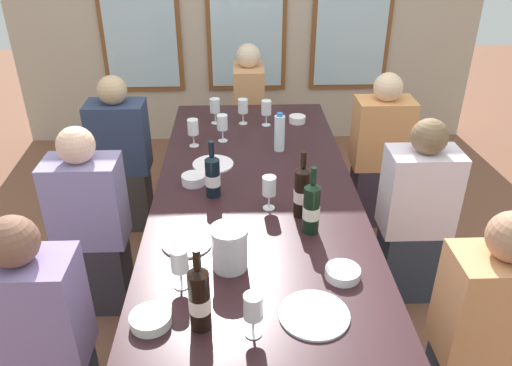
# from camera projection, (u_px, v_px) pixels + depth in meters

# --- Properties ---
(ground_plane) EXTENTS (12.00, 12.00, 0.00)m
(ground_plane) POSITION_uv_depth(u_px,v_px,m) (256.00, 298.00, 3.01)
(ground_plane) COLOR brown
(dining_table) EXTENTS (1.05, 2.56, 0.74)m
(dining_table) POSITION_uv_depth(u_px,v_px,m) (256.00, 200.00, 2.68)
(dining_table) COLOR black
(dining_table) RESTS_ON ground
(white_plate_0) EXTENTS (0.22, 0.22, 0.01)m
(white_plate_0) POSITION_uv_depth(u_px,v_px,m) (187.00, 243.00, 2.23)
(white_plate_0) COLOR white
(white_plate_0) RESTS_ON dining_table
(white_plate_1) EXTENTS (0.26, 0.26, 0.01)m
(white_plate_1) POSITION_uv_depth(u_px,v_px,m) (314.00, 315.00, 1.84)
(white_plate_1) COLOR white
(white_plate_1) RESTS_ON dining_table
(white_plate_2) EXTENTS (0.24, 0.24, 0.01)m
(white_plate_2) POSITION_uv_depth(u_px,v_px,m) (213.00, 164.00, 2.90)
(white_plate_2) COLOR white
(white_plate_2) RESTS_ON dining_table
(metal_pitcher) EXTENTS (0.16, 0.16, 0.19)m
(metal_pitcher) POSITION_uv_depth(u_px,v_px,m) (230.00, 248.00, 2.04)
(metal_pitcher) COLOR silver
(metal_pitcher) RESTS_ON dining_table
(wine_bottle_0) EXTENTS (0.08, 0.08, 0.34)m
(wine_bottle_0) POSITION_uv_depth(u_px,v_px,m) (302.00, 191.00, 2.38)
(wine_bottle_0) COLOR black
(wine_bottle_0) RESTS_ON dining_table
(wine_bottle_1) EXTENTS (0.08, 0.08, 0.34)m
(wine_bottle_1) POSITION_uv_depth(u_px,v_px,m) (199.00, 298.00, 1.73)
(wine_bottle_1) COLOR black
(wine_bottle_1) RESTS_ON dining_table
(wine_bottle_2) EXTENTS (0.08, 0.08, 0.30)m
(wine_bottle_2) POSITION_uv_depth(u_px,v_px,m) (213.00, 176.00, 2.55)
(wine_bottle_2) COLOR black
(wine_bottle_2) RESTS_ON dining_table
(wine_bottle_3) EXTENTS (0.08, 0.08, 0.33)m
(wine_bottle_3) POSITION_uv_depth(u_px,v_px,m) (311.00, 208.00, 2.26)
(wine_bottle_3) COLOR black
(wine_bottle_3) RESTS_ON dining_table
(tasting_bowl_0) EXTENTS (0.15, 0.15, 0.04)m
(tasting_bowl_0) POSITION_uv_depth(u_px,v_px,m) (151.00, 319.00, 1.80)
(tasting_bowl_0) COLOR white
(tasting_bowl_0) RESTS_ON dining_table
(tasting_bowl_1) EXTENTS (0.14, 0.14, 0.04)m
(tasting_bowl_1) POSITION_uv_depth(u_px,v_px,m) (343.00, 273.00, 2.02)
(tasting_bowl_1) COLOR white
(tasting_bowl_1) RESTS_ON dining_table
(tasting_bowl_2) EXTENTS (0.13, 0.13, 0.05)m
(tasting_bowl_2) POSITION_uv_depth(u_px,v_px,m) (193.00, 179.00, 2.70)
(tasting_bowl_2) COLOR white
(tasting_bowl_2) RESTS_ON dining_table
(tasting_bowl_3) EXTENTS (0.11, 0.11, 0.05)m
(tasting_bowl_3) POSITION_uv_depth(u_px,v_px,m) (297.00, 119.00, 3.46)
(tasting_bowl_3) COLOR white
(tasting_bowl_3) RESTS_ON dining_table
(water_bottle) EXTENTS (0.06, 0.06, 0.24)m
(water_bottle) POSITION_uv_depth(u_px,v_px,m) (280.00, 133.00, 3.02)
(water_bottle) COLOR white
(water_bottle) RESTS_ON dining_table
(wine_glass_0) EXTENTS (0.07, 0.07, 0.17)m
(wine_glass_0) POSITION_uv_depth(u_px,v_px,m) (180.00, 262.00, 1.93)
(wine_glass_0) COLOR white
(wine_glass_0) RESTS_ON dining_table
(wine_glass_1) EXTENTS (0.07, 0.07, 0.17)m
(wine_glass_1) POSITION_uv_depth(u_px,v_px,m) (243.00, 107.00, 3.39)
(wine_glass_1) COLOR white
(wine_glass_1) RESTS_ON dining_table
(wine_glass_2) EXTENTS (0.07, 0.07, 0.17)m
(wine_glass_2) POSITION_uv_depth(u_px,v_px,m) (215.00, 106.00, 3.40)
(wine_glass_2) COLOR white
(wine_glass_2) RESTS_ON dining_table
(wine_glass_3) EXTENTS (0.07, 0.07, 0.17)m
(wine_glass_3) POSITION_uv_depth(u_px,v_px,m) (222.00, 123.00, 3.14)
(wine_glass_3) COLOR white
(wine_glass_3) RESTS_ON dining_table
(wine_glass_4) EXTENTS (0.07, 0.07, 0.17)m
(wine_glass_4) POSITION_uv_depth(u_px,v_px,m) (253.00, 308.00, 1.70)
(wine_glass_4) COLOR white
(wine_glass_4) RESTS_ON dining_table
(wine_glass_5) EXTENTS (0.07, 0.07, 0.17)m
(wine_glass_5) POSITION_uv_depth(u_px,v_px,m) (269.00, 188.00, 2.43)
(wine_glass_5) COLOR white
(wine_glass_5) RESTS_ON dining_table
(wine_glass_6) EXTENTS (0.07, 0.07, 0.17)m
(wine_glass_6) POSITION_uv_depth(u_px,v_px,m) (266.00, 109.00, 3.37)
(wine_glass_6) COLOR white
(wine_glass_6) RESTS_ON dining_table
(wine_glass_7) EXTENTS (0.07, 0.07, 0.17)m
(wine_glass_7) POSITION_uv_depth(u_px,v_px,m) (193.00, 128.00, 3.08)
(wine_glass_7) COLOR white
(wine_glass_7) RESTS_ON dining_table
(seated_person_0) EXTENTS (0.38, 0.24, 1.11)m
(seated_person_0) POSITION_uv_depth(u_px,v_px,m) (91.00, 228.00, 2.72)
(seated_person_0) COLOR #302C33
(seated_person_0) RESTS_ON ground
(seated_person_1) EXTENTS (0.38, 0.24, 1.11)m
(seated_person_1) POSITION_uv_depth(u_px,v_px,m) (415.00, 217.00, 2.81)
(seated_person_1) COLOR #2C3443
(seated_person_1) RESTS_ON ground
(seated_person_2) EXTENTS (0.38, 0.24, 1.11)m
(seated_person_2) POSITION_uv_depth(u_px,v_px,m) (122.00, 159.00, 3.45)
(seated_person_2) COLOR #373331
(seated_person_2) RESTS_ON ground
(seated_person_3) EXTENTS (0.38, 0.24, 1.11)m
(seated_person_3) POSITION_uv_depth(u_px,v_px,m) (379.00, 155.00, 3.51)
(seated_person_3) COLOR #392C39
(seated_person_3) RESTS_ON ground
(seated_person_4) EXTENTS (0.38, 0.24, 1.11)m
(seated_person_4) POSITION_uv_depth(u_px,v_px,m) (41.00, 342.00, 2.01)
(seated_person_4) COLOR #2D3743
(seated_person_4) RESTS_ON ground
(seated_person_5) EXTENTS (0.38, 0.24, 1.11)m
(seated_person_5) POSITION_uv_depth(u_px,v_px,m) (483.00, 337.00, 2.04)
(seated_person_5) COLOR #313943
(seated_person_5) RESTS_ON ground
(seated_person_6) EXTENTS (0.24, 0.38, 1.11)m
(seated_person_6) POSITION_uv_depth(u_px,v_px,m) (249.00, 115.00, 4.18)
(seated_person_6) COLOR #25362C
(seated_person_6) RESTS_ON ground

